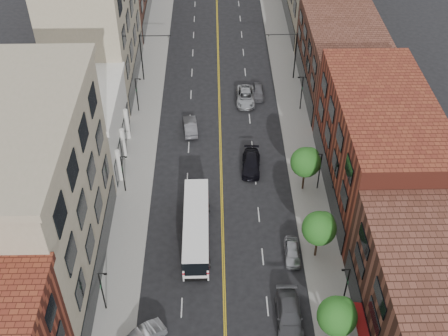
{
  "coord_description": "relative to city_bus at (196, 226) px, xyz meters",
  "views": [
    {
      "loc": [
        -0.7,
        -23.23,
        43.85
      ],
      "look_at": [
        0.24,
        22.08,
        5.0
      ],
      "focal_mm": 45.0,
      "sensor_mm": 36.0,
      "label": 1
    }
  ],
  "objects": [
    {
      "name": "signal_mast_right",
      "position": [
        13.01,
        31.28,
        2.89
      ],
      "size": [
        4.49,
        0.18,
        7.2
      ],
      "color": "black",
      "rests_on": "sidewalk_right"
    },
    {
      "name": "bldg_r_mid",
      "position": [
        19.74,
        7.28,
        4.25
      ],
      "size": [
        10.0,
        22.0,
        12.0
      ],
      "primitive_type": "cube",
      "color": "maroon",
      "rests_on": "ground"
    },
    {
      "name": "signal_mast_left",
      "position": [
        -7.53,
        31.28,
        2.89
      ],
      "size": [
        4.49,
        0.18,
        7.2
      ],
      "color": "black",
      "rests_on": "sidewalk_left"
    },
    {
      "name": "bldg_l_far_a",
      "position": [
        -14.26,
        31.28,
        7.25
      ],
      "size": [
        10.0,
        20.0,
        18.0
      ],
      "primitive_type": "cube",
      "color": "gray",
      "rests_on": "ground"
    },
    {
      "name": "bldg_l_white",
      "position": [
        -14.26,
        14.28,
        2.25
      ],
      "size": [
        10.0,
        14.0,
        8.0
      ],
      "primitive_type": "cube",
      "color": "silver",
      "rests_on": "ground"
    },
    {
      "name": "tree_r_2",
      "position": [
        12.13,
        -2.65,
        2.37
      ],
      "size": [
        3.4,
        3.4,
        5.59
      ],
      "color": "black",
      "rests_on": "sidewalk_right"
    },
    {
      "name": "car_lane_behind",
      "position": [
        -1.11,
        18.73,
        -0.99
      ],
      "size": [
        2.07,
        4.78,
        1.53
      ],
      "primitive_type": "imported",
      "rotation": [
        0.0,
        0.0,
        3.24
      ],
      "color": "#56565B",
      "rests_on": "ground"
    },
    {
      "name": "sidewalk_right",
      "position": [
        12.74,
        18.28,
        -1.68
      ],
      "size": [
        4.0,
        110.0,
        0.15
      ],
      "primitive_type": "cube",
      "color": "gray",
      "rests_on": "ground"
    },
    {
      "name": "lamp_l_3",
      "position": [
        -8.21,
        23.28,
        1.22
      ],
      "size": [
        0.81,
        0.55,
        5.05
      ],
      "color": "black",
      "rests_on": "sidewalk_left"
    },
    {
      "name": "car_lane_b",
      "position": [
        6.38,
        25.45,
        -0.98
      ],
      "size": [
        2.76,
        5.66,
        1.55
      ],
      "primitive_type": "imported",
      "rotation": [
        0.0,
        0.0,
        -0.03
      ],
      "color": "#A5A8AC",
      "rests_on": "ground"
    },
    {
      "name": "bldg_l_tanoffice",
      "position": [
        -14.26,
        -3.72,
        7.25
      ],
      "size": [
        10.0,
        22.0,
        18.0
      ],
      "primitive_type": "cube",
      "color": "gray",
      "rests_on": "ground"
    },
    {
      "name": "lamp_r_2",
      "position": [
        13.69,
        7.28,
        1.22
      ],
      "size": [
        0.81,
        0.55,
        5.05
      ],
      "color": "black",
      "rests_on": "sidewalk_right"
    },
    {
      "name": "car_parked_far",
      "position": [
        9.69,
        -2.76,
        -1.08
      ],
      "size": [
        1.78,
        4.04,
        1.35
      ],
      "primitive_type": "imported",
      "rotation": [
        0.0,
        0.0,
        -0.05
      ],
      "color": "#ADAEB5",
      "rests_on": "ground"
    },
    {
      "name": "sidewalk_left",
      "position": [
        -7.26,
        18.28,
        -1.68
      ],
      "size": [
        4.0,
        110.0,
        0.15
      ],
      "primitive_type": "cube",
      "color": "gray",
      "rests_on": "ground"
    },
    {
      "name": "city_bus",
      "position": [
        0.0,
        0.0,
        0.0
      ],
      "size": [
        2.89,
        11.76,
        3.02
      ],
      "rotation": [
        0.0,
        0.0,
        0.01
      ],
      "color": "white",
      "rests_on": "ground"
    },
    {
      "name": "bldg_r_far_a",
      "position": [
        19.74,
        28.28,
        3.25
      ],
      "size": [
        10.0,
        20.0,
        10.0
      ],
      "primitive_type": "cube",
      "color": "#562E22",
      "rests_on": "ground"
    },
    {
      "name": "lamp_l_1",
      "position": [
        -8.21,
        -8.72,
        1.22
      ],
      "size": [
        0.81,
        0.55,
        5.05
      ],
      "color": "black",
      "rests_on": "sidewalk_left"
    },
    {
      "name": "lamp_r_1",
      "position": [
        13.69,
        -8.72,
        1.22
      ],
      "size": [
        0.81,
        0.55,
        5.05
      ],
      "color": "black",
      "rests_on": "sidewalk_right"
    },
    {
      "name": "lamp_r_3",
      "position": [
        13.69,
        23.28,
        1.22
      ],
      "size": [
        0.81,
        0.55,
        5.05
      ],
      "color": "black",
      "rests_on": "sidewalk_right"
    },
    {
      "name": "lamp_l_2",
      "position": [
        -8.21,
        7.28,
        1.22
      ],
      "size": [
        0.81,
        0.55,
        5.05
      ],
      "color": "black",
      "rests_on": "sidewalk_left"
    },
    {
      "name": "tree_r_3",
      "position": [
        12.13,
        7.35,
        2.37
      ],
      "size": [
        3.4,
        3.4,
        5.59
      ],
      "color": "black",
      "rests_on": "sidewalk_right"
    },
    {
      "name": "car_parked_mid",
      "position": [
        8.54,
        -10.33,
        -0.93
      ],
      "size": [
        2.36,
        5.71,
        1.65
      ],
      "primitive_type": "imported",
      "rotation": [
        0.0,
        0.0,
        -0.01
      ],
      "color": "#47474B",
      "rests_on": "ground"
    },
    {
      "name": "car_lane_c",
      "position": [
        8.24,
        26.78,
        -1.05
      ],
      "size": [
        1.85,
        4.18,
        1.4
      ],
      "primitive_type": "imported",
      "rotation": [
        0.0,
        0.0,
        -0.05
      ],
      "color": "#545358",
      "rests_on": "ground"
    },
    {
      "name": "tree_r_1",
      "position": [
        12.13,
        -12.65,
        2.37
      ],
      "size": [
        3.4,
        3.4,
        5.59
      ],
      "color": "black",
      "rests_on": "sidewalk_right"
    },
    {
      "name": "car_lane_a",
      "position": [
        6.32,
        11.09,
        -0.99
      ],
      "size": [
        2.53,
        5.41,
        1.53
      ],
      "primitive_type": "imported",
      "rotation": [
        0.0,
        0.0,
        -0.08
      ],
      "color": "black",
      "rests_on": "ground"
    }
  ]
}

